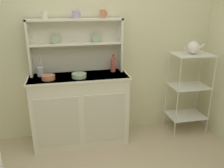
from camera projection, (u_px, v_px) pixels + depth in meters
wall_back at (91, 40)px, 2.91m from camera, size 3.84×0.05×2.50m
hutch_cabinet at (80, 109)px, 2.90m from camera, size 1.17×0.45×0.88m
hutch_shelf_unit at (76, 41)px, 2.78m from camera, size 1.10×0.18×0.65m
bakers_rack at (189, 85)px, 3.08m from camera, size 0.49×0.35×1.08m
cup_cream_0 at (45, 15)px, 2.58m from camera, size 0.08×0.07×0.08m
cup_lilac_1 at (76, 14)px, 2.64m from camera, size 0.09×0.08×0.09m
cup_terracotta_2 at (103, 14)px, 2.70m from camera, size 0.08×0.07×0.09m
bowl_mixing_large at (48, 77)px, 2.61m from camera, size 0.15×0.15×0.05m
bowl_floral_medium at (79, 75)px, 2.68m from camera, size 0.17×0.17×0.05m
jam_bottle at (113, 65)px, 2.89m from camera, size 0.06×0.06×0.22m
utensil_jar at (41, 71)px, 2.72m from camera, size 0.08×0.08×0.23m
porcelain_teapot at (193, 48)px, 2.91m from camera, size 0.25×0.16×0.18m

